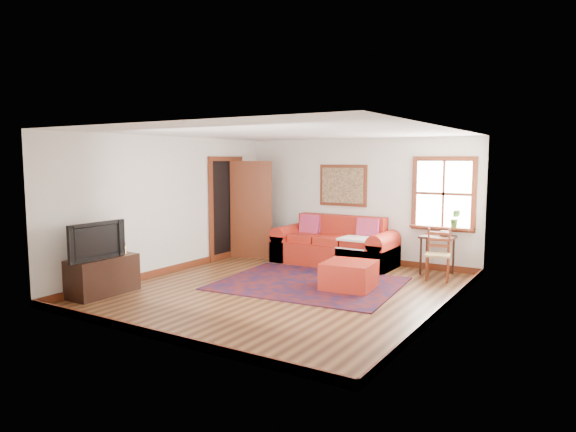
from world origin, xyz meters
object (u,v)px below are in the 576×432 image
Objects in this scene: red_leather_sofa at (335,248)px; red_ottoman at (349,275)px; media_cabinet at (103,276)px; ladder_back_chair at (438,252)px; side_table at (438,243)px.

red_leather_sofa is 3.11× the size of red_ottoman.
red_leather_sofa is at bearing 63.47° from media_cabinet.
red_leather_sofa is 4.48m from media_cabinet.
side_table is at bearing 107.67° from ladder_back_chair.
red_leather_sofa reaches higher than side_table.
red_leather_sofa is 2.15m from ladder_back_chair.
red_ottoman is at bearing 36.61° from media_cabinet.
ladder_back_chair is at bearing 48.03° from red_ottoman.
red_ottoman is 3.86m from media_cabinet.
red_leather_sofa is at bearing 116.28° from red_ottoman.
red_leather_sofa reaches higher than red_ottoman.
ladder_back_chair reaches higher than side_table.
ladder_back_chair is at bearing -7.17° from red_leather_sofa.
side_table is (2.01, 0.10, 0.27)m from red_leather_sofa.
side_table is 0.80× the size of ladder_back_chair.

